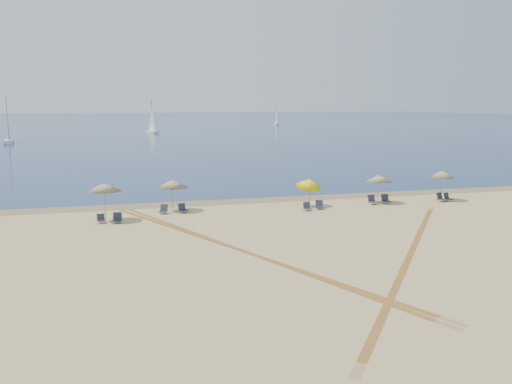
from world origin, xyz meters
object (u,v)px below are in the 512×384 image
at_px(umbrella_3, 309,183).
at_px(umbrella_5, 442,174).
at_px(umbrella_2, 172,184).
at_px(sailboat_0, 8,129).
at_px(chair_3, 118,218).
at_px(sailboat_1, 152,123).
at_px(umbrella_4, 378,178).
at_px(chair_8, 372,200).
at_px(chair_11, 448,197).
at_px(chair_9, 386,199).
at_px(chair_7, 319,205).
at_px(chair_6, 307,207).
at_px(sailboat_2, 276,119).
at_px(umbrella_1, 104,187).
at_px(chair_10, 441,198).
at_px(chair_4, 164,210).
at_px(chair_2, 101,219).
at_px(chair_5, 183,209).

distance_m(umbrella_3, umbrella_5, 11.18).
bearing_deg(umbrella_2, sailboat_0, 104.73).
bearing_deg(chair_3, sailboat_1, 86.20).
height_order(umbrella_4, chair_8, umbrella_4).
relative_size(umbrella_2, sailboat_1, 0.27).
relative_size(umbrella_2, chair_11, 2.93).
distance_m(umbrella_3, chair_9, 6.47).
relative_size(chair_7, sailboat_1, 0.09).
xyz_separation_m(chair_6, sailboat_2, (46.93, 151.98, 1.95)).
relative_size(umbrella_1, chair_10, 3.07).
bearing_deg(umbrella_1, chair_3, -44.08).
relative_size(chair_3, chair_4, 0.89).
xyz_separation_m(chair_3, sailboat_1, (13.65, 111.34, 2.30)).
height_order(umbrella_5, chair_10, umbrella_5).
bearing_deg(chair_3, umbrella_2, 40.73).
bearing_deg(chair_9, chair_8, -178.21).
distance_m(umbrella_4, umbrella_5, 5.41).
bearing_deg(chair_2, umbrella_1, 45.53).
bearing_deg(chair_5, umbrella_4, -20.83).
bearing_deg(chair_9, chair_2, -174.43).
relative_size(chair_7, sailboat_0, 0.08).
relative_size(chair_3, chair_8, 0.92).
height_order(chair_4, chair_5, chair_5).
bearing_deg(sailboat_2, chair_7, -97.89).
relative_size(umbrella_4, chair_3, 3.30).
xyz_separation_m(chair_8, sailboat_1, (-5.54, 109.57, 2.29)).
relative_size(chair_2, chair_10, 0.76).
relative_size(chair_2, chair_5, 0.83).
relative_size(umbrella_4, chair_11, 2.84).
distance_m(umbrella_4, chair_2, 21.00).
bearing_deg(umbrella_5, chair_8, 179.69).
bearing_deg(chair_3, umbrella_5, 7.14).
relative_size(umbrella_1, chair_3, 3.81).
bearing_deg(sailboat_0, chair_2, -82.28).
relative_size(umbrella_4, chair_10, 2.66).
bearing_deg(chair_7, sailboat_2, 88.45).
distance_m(umbrella_3, sailboat_2, 157.59).
bearing_deg(sailboat_1, chair_5, -108.44).
distance_m(umbrella_1, umbrella_4, 20.62).
height_order(chair_7, sailboat_0, sailboat_0).
bearing_deg(umbrella_3, chair_7, -67.16).
bearing_deg(umbrella_2, chair_11, -4.50).
relative_size(chair_11, sailboat_1, 0.09).
xyz_separation_m(chair_9, sailboat_2, (40.02, 150.90, 1.90)).
distance_m(umbrella_2, umbrella_5, 21.25).
distance_m(umbrella_1, chair_5, 5.95).
relative_size(chair_2, sailboat_1, 0.08).
bearing_deg(chair_2, chair_10, -8.30).
xyz_separation_m(sailboat_0, sailboat_2, (76.97, 71.10, -0.47)).
bearing_deg(umbrella_1, chair_7, 0.98).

